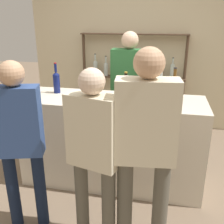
% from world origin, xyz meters
% --- Properties ---
extents(ground_plane, '(16.00, 16.00, 0.00)m').
position_xyz_m(ground_plane, '(0.00, 0.00, 0.00)').
color(ground_plane, '#7A6651').
extents(bar_counter, '(2.04, 0.68, 1.03)m').
position_xyz_m(bar_counter, '(0.00, 0.00, 0.52)').
color(bar_counter, beige).
rests_on(bar_counter, ground_plane).
extents(back_wall, '(3.64, 0.12, 2.80)m').
position_xyz_m(back_wall, '(0.00, 1.94, 1.40)').
color(back_wall, beige).
rests_on(back_wall, ground_plane).
extents(back_shelf, '(1.79, 0.18, 1.63)m').
position_xyz_m(back_shelf, '(0.00, 1.76, 1.07)').
color(back_shelf, '#4C3828').
rests_on(back_shelf, ground_plane).
extents(counter_bottle_0, '(0.09, 0.09, 0.36)m').
position_xyz_m(counter_bottle_0, '(0.65, 0.06, 1.17)').
color(counter_bottle_0, brown).
rests_on(counter_bottle_0, bar_counter).
extents(counter_bottle_1, '(0.08, 0.08, 0.34)m').
position_xyz_m(counter_bottle_1, '(0.18, -0.17, 1.16)').
color(counter_bottle_1, black).
rests_on(counter_bottle_1, bar_counter).
extents(counter_bottle_2, '(0.09, 0.09, 0.32)m').
position_xyz_m(counter_bottle_2, '(0.51, 0.08, 1.16)').
color(counter_bottle_2, silver).
rests_on(counter_bottle_2, bar_counter).
extents(counter_bottle_3, '(0.08, 0.08, 0.36)m').
position_xyz_m(counter_bottle_3, '(-0.69, 0.11, 1.17)').
color(counter_bottle_3, '#0F1956').
rests_on(counter_bottle_3, bar_counter).
extents(wine_glass, '(0.07, 0.07, 0.16)m').
position_xyz_m(wine_glass, '(-0.77, -0.21, 1.16)').
color(wine_glass, silver).
rests_on(wine_glass, bar_counter).
extents(ice_bucket, '(0.24, 0.24, 0.23)m').
position_xyz_m(ice_bucket, '(0.31, 0.07, 1.15)').
color(ice_bucket, '#846647').
rests_on(ice_bucket, bar_counter).
extents(customer_right, '(0.48, 0.26, 1.70)m').
position_xyz_m(customer_right, '(0.44, -0.89, 0.99)').
color(customer_right, '#575347').
rests_on(customer_right, ground_plane).
extents(customer_center, '(0.45, 0.28, 1.54)m').
position_xyz_m(customer_center, '(0.04, -0.91, 0.90)').
color(customer_center, '#575347').
rests_on(customer_center, ground_plane).
extents(customer_left, '(0.42, 0.27, 1.57)m').
position_xyz_m(customer_left, '(-0.62, -0.89, 0.93)').
color(customer_left, '#121C33').
rests_on(customer_left, ground_plane).
extents(server_behind_counter, '(0.47, 0.23, 1.71)m').
position_xyz_m(server_behind_counter, '(0.08, 0.75, 1.00)').
color(server_behind_counter, black).
rests_on(server_behind_counter, ground_plane).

